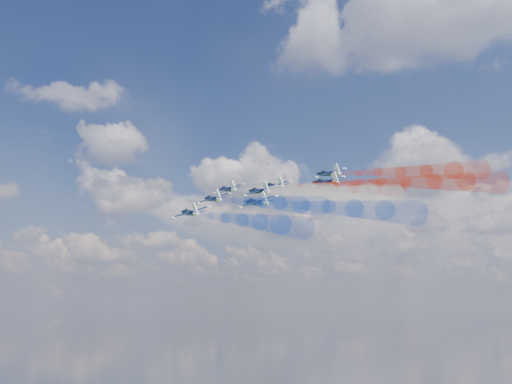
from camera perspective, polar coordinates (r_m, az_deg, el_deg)
The scene contains 16 objects.
jet_lead at distance 154.90m, azimuth -2.84°, elevation 0.28°, with size 9.11×11.39×3.04m, color black, non-canonical shape.
trail_lead at distance 131.20m, azimuth 1.98°, elevation 0.15°, with size 3.80×43.06×3.80m, color white, non-canonical shape.
jet_inner_left at distance 141.83m, azimuth -4.34°, elevation -0.69°, with size 9.11×11.39×3.04m, color black, non-canonical shape.
trail_inner_left at distance 117.86m, azimuth 0.73°, elevation -1.03°, with size 3.80×43.06×3.80m, color blue, non-canonical shape.
jet_inner_right at distance 149.01m, azimuth 1.83°, elevation 0.61°, with size 9.11×11.39×3.04m, color black, non-canonical shape.
trail_inner_right at distance 126.49m, azimuth 7.71°, elevation 0.54°, with size 3.80×43.06×3.80m, color red, non-canonical shape.
jet_outer_left at distance 128.46m, azimuth -6.63°, elevation -2.08°, with size 9.11×11.39×3.04m, color black, non-canonical shape.
trail_outer_left at distance 104.09m, azimuth -1.44°, elevation -2.79°, with size 3.80×43.06×3.80m, color blue, non-canonical shape.
jet_center_third at distance 135.66m, azimuth 0.32°, elevation 0.09°, with size 9.11×11.39×3.04m, color black, non-canonical shape.
trail_center_third at distance 112.82m, azimuth 6.60°, elevation -0.10°, with size 3.80×43.06×3.80m, color white, non-canonical shape.
jet_outer_right at distance 144.90m, azimuth 7.28°, elevation 1.84°, with size 9.11×11.39×3.04m, color black, non-canonical shape.
trail_outer_right at distance 123.97m, azimuth 14.28°, elevation 1.97°, with size 3.80×43.06×3.80m, color red, non-canonical shape.
jet_rear_left at distance 120.46m, azimuth 0.05°, elevation -1.04°, with size 9.11×11.39×3.04m, color black, non-canonical shape.
trail_rear_left at distance 97.67m, azimuth 7.24°, elevation -1.52°, with size 3.80×43.06×3.80m, color blue, non-canonical shape.
jet_rear_right at distance 132.03m, azimuth 7.00°, elevation 0.98°, with size 9.11×11.39×3.04m, color black, non-canonical shape.
trail_rear_right at distance 111.12m, azimuth 14.76°, elevation 0.96°, with size 3.80×43.06×3.80m, color red, non-canonical shape.
Camera 1 is at (78.53, -135.25, 144.91)m, focal length 39.98 mm.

